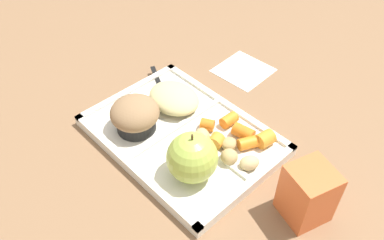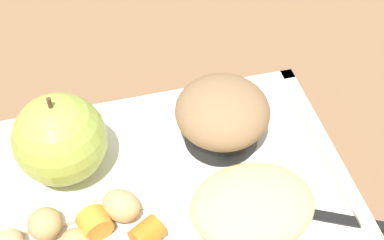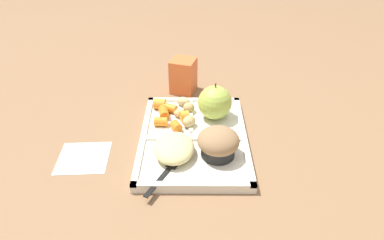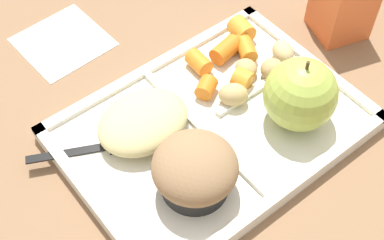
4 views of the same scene
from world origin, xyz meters
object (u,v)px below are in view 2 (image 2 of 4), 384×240
Objects in this scene: lunch_tray at (165,199)px; bran_muffin at (222,116)px; plastic_fork at (312,214)px; green_apple at (60,139)px.

bran_muffin reaches higher than lunch_tray.
plastic_fork is (0.05, -0.10, -0.03)m from bran_muffin.
green_apple is 0.15m from bran_muffin.
bran_muffin is (0.15, 0.00, -0.01)m from green_apple.
bran_muffin is 0.12m from plastic_fork.
plastic_fork is at bearing -63.28° from bran_muffin.
lunch_tray is 3.76× the size of bran_muffin.
lunch_tray is at bearing -142.55° from bran_muffin.
green_apple is 1.05× the size of bran_muffin.
lunch_tray is 0.11m from green_apple.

